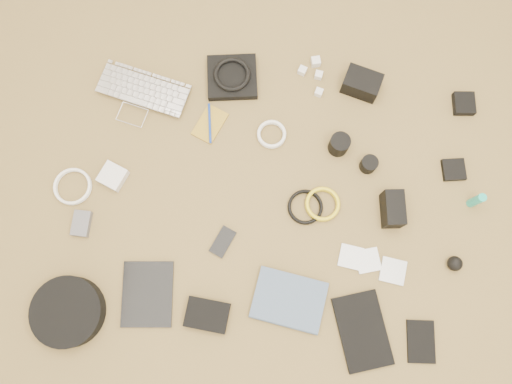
# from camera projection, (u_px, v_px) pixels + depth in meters

# --- Properties ---
(laptop) EXTENTS (0.36, 0.29, 0.03)m
(laptop) POSITION_uv_depth(u_px,v_px,m) (139.00, 101.00, 1.76)
(laptop) COLOR silver
(laptop) RESTS_ON ground
(headphone_pouch) EXTENTS (0.20, 0.19, 0.03)m
(headphone_pouch) POSITION_uv_depth(u_px,v_px,m) (232.00, 77.00, 1.78)
(headphone_pouch) COLOR black
(headphone_pouch) RESTS_ON ground
(headphones) EXTENTS (0.16, 0.16, 0.02)m
(headphones) POSITION_uv_depth(u_px,v_px,m) (232.00, 74.00, 1.76)
(headphones) COLOR black
(headphones) RESTS_ON headphone_pouch
(charger_a) EXTENTS (0.03, 0.03, 0.03)m
(charger_a) POSITION_uv_depth(u_px,v_px,m) (302.00, 71.00, 1.79)
(charger_a) COLOR silver
(charger_a) RESTS_ON ground
(charger_b) EXTENTS (0.03, 0.03, 0.02)m
(charger_b) POSITION_uv_depth(u_px,v_px,m) (319.00, 75.00, 1.79)
(charger_b) COLOR silver
(charger_b) RESTS_ON ground
(charger_c) EXTENTS (0.04, 0.04, 0.03)m
(charger_c) POSITION_uv_depth(u_px,v_px,m) (316.00, 62.00, 1.79)
(charger_c) COLOR silver
(charger_c) RESTS_ON ground
(charger_d) EXTENTS (0.03, 0.03, 0.02)m
(charger_d) POSITION_uv_depth(u_px,v_px,m) (319.00, 92.00, 1.77)
(charger_d) COLOR silver
(charger_d) RESTS_ON ground
(dslr_camera) EXTENTS (0.14, 0.12, 0.07)m
(dslr_camera) POSITION_uv_depth(u_px,v_px,m) (362.00, 84.00, 1.75)
(dslr_camera) COLOR black
(dslr_camera) RESTS_ON ground
(lens_pouch) EXTENTS (0.08, 0.09, 0.03)m
(lens_pouch) POSITION_uv_depth(u_px,v_px,m) (464.00, 104.00, 1.76)
(lens_pouch) COLOR black
(lens_pouch) RESTS_ON ground
(notebook_olive) EXTENTS (0.13, 0.15, 0.01)m
(notebook_olive) POSITION_uv_depth(u_px,v_px,m) (210.00, 124.00, 1.75)
(notebook_olive) COLOR olive
(notebook_olive) RESTS_ON ground
(pen_blue) EXTENTS (0.03, 0.15, 0.01)m
(pen_blue) POSITION_uv_depth(u_px,v_px,m) (210.00, 123.00, 1.75)
(pen_blue) COLOR navy
(pen_blue) RESTS_ON notebook_olive
(cable_white_a) EXTENTS (0.11, 0.11, 0.01)m
(cable_white_a) POSITION_uv_depth(u_px,v_px,m) (272.00, 135.00, 1.74)
(cable_white_a) COLOR white
(cable_white_a) RESTS_ON ground
(lens_a) EXTENTS (0.09, 0.09, 0.07)m
(lens_a) POSITION_uv_depth(u_px,v_px,m) (339.00, 144.00, 1.70)
(lens_a) COLOR black
(lens_a) RESTS_ON ground
(lens_b) EXTENTS (0.07, 0.07, 0.05)m
(lens_b) POSITION_uv_depth(u_px,v_px,m) (369.00, 164.00, 1.70)
(lens_b) COLOR black
(lens_b) RESTS_ON ground
(card_reader) EXTENTS (0.09, 0.09, 0.02)m
(card_reader) POSITION_uv_depth(u_px,v_px,m) (454.00, 170.00, 1.71)
(card_reader) COLOR black
(card_reader) RESTS_ON ground
(power_brick) EXTENTS (0.10, 0.10, 0.03)m
(power_brick) POSITION_uv_depth(u_px,v_px,m) (113.00, 176.00, 1.70)
(power_brick) COLOR silver
(power_brick) RESTS_ON ground
(cable_white_b) EXTENTS (0.15, 0.15, 0.01)m
(cable_white_b) POSITION_uv_depth(u_px,v_px,m) (73.00, 187.00, 1.70)
(cable_white_b) COLOR white
(cable_white_b) RESTS_ON ground
(cable_black) EXTENTS (0.14, 0.14, 0.01)m
(cable_black) POSITION_uv_depth(u_px,v_px,m) (305.00, 207.00, 1.68)
(cable_black) COLOR black
(cable_black) RESTS_ON ground
(cable_yellow) EXTENTS (0.15, 0.15, 0.01)m
(cable_yellow) POSITION_uv_depth(u_px,v_px,m) (322.00, 205.00, 1.68)
(cable_yellow) COLOR gold
(cable_yellow) RESTS_ON ground
(flash) EXTENTS (0.08, 0.12, 0.09)m
(flash) POSITION_uv_depth(u_px,v_px,m) (393.00, 209.00, 1.64)
(flash) COLOR black
(flash) RESTS_ON ground
(lens_cleaner) EXTENTS (0.03, 0.03, 0.10)m
(lens_cleaner) POSITION_uv_depth(u_px,v_px,m) (476.00, 200.00, 1.65)
(lens_cleaner) COLOR #19A794
(lens_cleaner) RESTS_ON ground
(battery_charger) EXTENTS (0.06, 0.09, 0.02)m
(battery_charger) POSITION_uv_depth(u_px,v_px,m) (81.00, 224.00, 1.66)
(battery_charger) COLOR #525257
(battery_charger) RESTS_ON ground
(tablet) EXTENTS (0.18, 0.23, 0.01)m
(tablet) POSITION_uv_depth(u_px,v_px,m) (148.00, 294.00, 1.62)
(tablet) COLOR black
(tablet) RESTS_ON ground
(phone) EXTENTS (0.09, 0.11, 0.01)m
(phone) POSITION_uv_depth(u_px,v_px,m) (223.00, 242.00, 1.66)
(phone) COLOR black
(phone) RESTS_ON ground
(filter_case_left) EXTENTS (0.09, 0.09, 0.01)m
(filter_case_left) POSITION_uv_depth(u_px,v_px,m) (351.00, 257.00, 1.65)
(filter_case_left) COLOR silver
(filter_case_left) RESTS_ON ground
(filter_case_mid) EXTENTS (0.10, 0.10, 0.01)m
(filter_case_mid) POSITION_uv_depth(u_px,v_px,m) (368.00, 261.00, 1.64)
(filter_case_mid) COLOR silver
(filter_case_mid) RESTS_ON ground
(filter_case_right) EXTENTS (0.09, 0.09, 0.01)m
(filter_case_right) POSITION_uv_depth(u_px,v_px,m) (393.00, 271.00, 1.64)
(filter_case_right) COLOR silver
(filter_case_right) RESTS_ON ground
(air_blower) EXTENTS (0.06, 0.06, 0.05)m
(air_blower) POSITION_uv_depth(u_px,v_px,m) (455.00, 264.00, 1.62)
(air_blower) COLOR black
(air_blower) RESTS_ON ground
(headphone_case) EXTENTS (0.29, 0.29, 0.06)m
(headphone_case) POSITION_uv_depth(u_px,v_px,m) (68.00, 312.00, 1.58)
(headphone_case) COLOR black
(headphone_case) RESTS_ON ground
(drive_case) EXTENTS (0.14, 0.11, 0.03)m
(drive_case) POSITION_uv_depth(u_px,v_px,m) (207.00, 315.00, 1.59)
(drive_case) COLOR black
(drive_case) RESTS_ON ground
(paperback) EXTENTS (0.25, 0.20, 0.02)m
(paperback) POSITION_uv_depth(u_px,v_px,m) (283.00, 326.00, 1.59)
(paperback) COLOR #425570
(paperback) RESTS_ON ground
(notebook_black_a) EXTENTS (0.21, 0.27, 0.02)m
(notebook_black_a) POSITION_uv_depth(u_px,v_px,m) (362.00, 331.00, 1.59)
(notebook_black_a) COLOR black
(notebook_black_a) RESTS_ON ground
(notebook_black_b) EXTENTS (0.10, 0.14, 0.01)m
(notebook_black_b) POSITION_uv_depth(u_px,v_px,m) (421.00, 342.00, 1.59)
(notebook_black_b) COLOR black
(notebook_black_b) RESTS_ON ground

